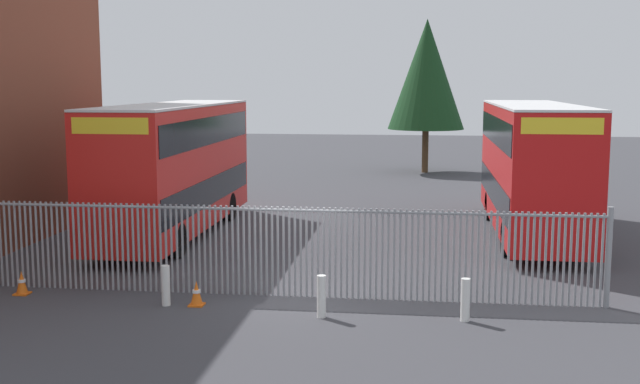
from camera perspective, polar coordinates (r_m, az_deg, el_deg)
ground_plane at (r=27.04m, az=1.09°, el=-3.02°), size 100.00×100.00×0.00m
palisade_fence at (r=19.16m, az=-3.67°, el=-4.05°), size 15.92×0.14×2.35m
double_decker_bus_near_gate at (r=27.29m, az=15.06°, el=1.95°), size 2.54×10.81×4.42m
double_decker_bus_behind_fence_left at (r=26.87m, az=-10.45°, el=2.00°), size 2.54×10.81×4.42m
bollard_near_left at (r=18.79m, az=-11.06°, el=-6.64°), size 0.20×0.20×0.95m
bollard_center_front at (r=17.54m, az=0.11°, el=-7.54°), size 0.20×0.20×0.95m
bollard_near_right at (r=17.56m, az=10.43°, el=-7.66°), size 0.20×0.20×0.95m
traffic_cone_by_gate at (r=20.74m, az=-20.70°, el=-6.15°), size 0.34×0.34×0.59m
traffic_cone_mid_forecourt at (r=18.70m, az=-8.90°, el=-7.24°), size 0.34×0.34×0.59m
tree_tall_back at (r=45.17m, az=7.69°, el=8.40°), size 4.29×4.29×8.60m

